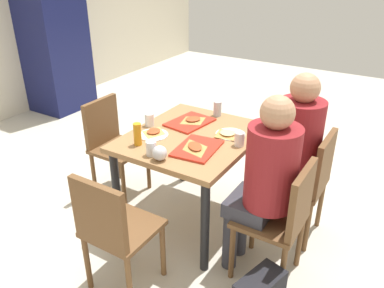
# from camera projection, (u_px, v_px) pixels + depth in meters

# --- Properties ---
(ground_plane) EXTENTS (10.00, 10.00, 0.02)m
(ground_plane) POSITION_uv_depth(u_px,v_px,m) (192.00, 218.00, 3.22)
(ground_plane) COLOR beige
(main_table) EXTENTS (1.02, 0.87, 0.74)m
(main_table) POSITION_uv_depth(u_px,v_px,m) (192.00, 147.00, 2.94)
(main_table) COLOR #9E7247
(main_table) RESTS_ON ground_plane
(chair_near_left) EXTENTS (0.40, 0.40, 0.85)m
(chair_near_left) POSITION_uv_depth(u_px,v_px,m) (283.00, 215.00, 2.42)
(chair_near_left) COLOR brown
(chair_near_left) RESTS_ON ground_plane
(chair_near_right) EXTENTS (0.40, 0.40, 0.85)m
(chair_near_right) POSITION_uv_depth(u_px,v_px,m) (308.00, 179.00, 2.81)
(chair_near_right) COLOR brown
(chair_near_right) RESTS_ON ground_plane
(chair_far_side) EXTENTS (0.40, 0.40, 0.85)m
(chair_far_side) POSITION_uv_depth(u_px,v_px,m) (111.00, 140.00, 3.38)
(chair_far_side) COLOR brown
(chair_far_side) RESTS_ON ground_plane
(chair_left_end) EXTENTS (0.40, 0.40, 0.85)m
(chair_left_end) POSITION_uv_depth(u_px,v_px,m) (113.00, 227.00, 2.32)
(chair_left_end) COLOR brown
(chair_left_end) RESTS_ON ground_plane
(person_in_red) EXTENTS (0.32, 0.42, 1.26)m
(person_in_red) POSITION_uv_depth(u_px,v_px,m) (265.00, 175.00, 2.38)
(person_in_red) COLOR #383842
(person_in_red) RESTS_ON ground_plane
(person_in_brown_jacket) EXTENTS (0.32, 0.42, 1.26)m
(person_in_brown_jacket) POSITION_uv_depth(u_px,v_px,m) (293.00, 143.00, 2.77)
(person_in_brown_jacket) COLOR #383842
(person_in_brown_jacket) RESTS_ON ground_plane
(tray_red_near) EXTENTS (0.39, 0.30, 0.02)m
(tray_red_near) POSITION_uv_depth(u_px,v_px,m) (197.00, 148.00, 2.68)
(tray_red_near) COLOR red
(tray_red_near) RESTS_ON main_table
(tray_red_far) EXTENTS (0.39, 0.31, 0.02)m
(tray_red_far) POSITION_uv_depth(u_px,v_px,m) (190.00, 122.00, 3.09)
(tray_red_far) COLOR red
(tray_red_far) RESTS_ON main_table
(paper_plate_center) EXTENTS (0.22, 0.22, 0.01)m
(paper_plate_center) POSITION_uv_depth(u_px,v_px,m) (153.00, 135.00, 2.88)
(paper_plate_center) COLOR white
(paper_plate_center) RESTS_ON main_table
(paper_plate_near_edge) EXTENTS (0.22, 0.22, 0.01)m
(paper_plate_near_edge) POSITION_uv_depth(u_px,v_px,m) (230.00, 134.00, 2.89)
(paper_plate_near_edge) COLOR white
(paper_plate_near_edge) RESTS_ON main_table
(pizza_slice_a) EXTENTS (0.23, 0.24, 0.02)m
(pizza_slice_a) POSITION_uv_depth(u_px,v_px,m) (195.00, 147.00, 2.66)
(pizza_slice_a) COLOR #C68C47
(pizza_slice_a) RESTS_ON tray_red_near
(pizza_slice_b) EXTENTS (0.22, 0.21, 0.02)m
(pizza_slice_b) POSITION_uv_depth(u_px,v_px,m) (193.00, 120.00, 3.09)
(pizza_slice_b) COLOR #C68C47
(pizza_slice_b) RESTS_ON tray_red_far
(pizza_slice_c) EXTENTS (0.19, 0.17, 0.02)m
(pizza_slice_c) POSITION_uv_depth(u_px,v_px,m) (154.00, 132.00, 2.90)
(pizza_slice_c) COLOR tan
(pizza_slice_c) RESTS_ON paper_plate_center
(pizza_slice_d) EXTENTS (0.22, 0.23, 0.02)m
(pizza_slice_d) POSITION_uv_depth(u_px,v_px,m) (227.00, 134.00, 2.87)
(pizza_slice_d) COLOR #C68C47
(pizza_slice_d) RESTS_ON paper_plate_near_edge
(plastic_cup_a) EXTENTS (0.07, 0.07, 0.10)m
(plastic_cup_a) POSITION_uv_depth(u_px,v_px,m) (149.00, 120.00, 3.02)
(plastic_cup_a) COLOR white
(plastic_cup_a) RESTS_ON main_table
(plastic_cup_b) EXTENTS (0.07, 0.07, 0.10)m
(plastic_cup_b) POSITION_uv_depth(u_px,v_px,m) (239.00, 139.00, 2.71)
(plastic_cup_b) COLOR white
(plastic_cup_b) RESTS_ON main_table
(plastic_cup_c) EXTENTS (0.07, 0.07, 0.10)m
(plastic_cup_c) POSITION_uv_depth(u_px,v_px,m) (151.00, 148.00, 2.59)
(plastic_cup_c) COLOR white
(plastic_cup_c) RESTS_ON main_table
(soda_can) EXTENTS (0.07, 0.07, 0.12)m
(soda_can) POSITION_uv_depth(u_px,v_px,m) (217.00, 109.00, 3.21)
(soda_can) COLOR #B7BCC6
(soda_can) RESTS_ON main_table
(condiment_bottle) EXTENTS (0.06, 0.06, 0.16)m
(condiment_bottle) POSITION_uv_depth(u_px,v_px,m) (138.00, 134.00, 2.71)
(condiment_bottle) COLOR orange
(condiment_bottle) RESTS_ON main_table
(foil_bundle) EXTENTS (0.10, 0.10, 0.10)m
(foil_bundle) POSITION_uv_depth(u_px,v_px,m) (160.00, 153.00, 2.53)
(foil_bundle) COLOR silver
(foil_bundle) RESTS_ON main_table
(drink_fridge) EXTENTS (0.70, 0.60, 1.90)m
(drink_fridge) POSITION_uv_depth(u_px,v_px,m) (54.00, 38.00, 5.07)
(drink_fridge) COLOR #14194C
(drink_fridge) RESTS_ON ground_plane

